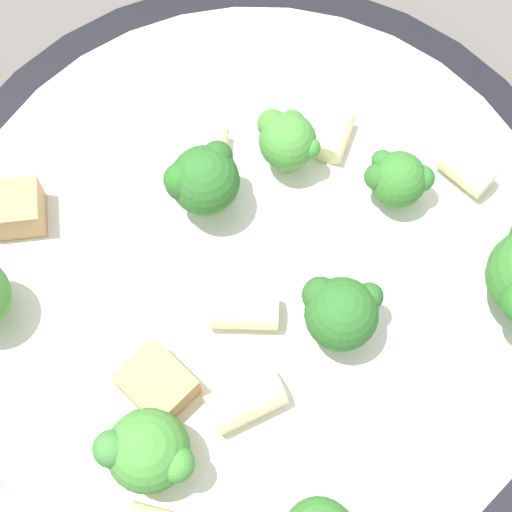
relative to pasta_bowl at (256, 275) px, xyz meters
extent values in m
plane|color=#5B5651|center=(0.00, 0.00, -0.02)|extent=(2.00, 2.00, 0.00)
cylinder|color=black|center=(0.00, 0.00, 0.00)|extent=(0.30, 0.30, 0.03)
cylinder|color=white|center=(0.00, 0.00, 0.01)|extent=(0.27, 0.27, 0.01)
torus|color=black|center=(0.00, 0.00, 0.01)|extent=(0.29, 0.29, 0.00)
cylinder|color=#9EC175|center=(0.02, -0.05, 0.02)|extent=(0.01, 0.01, 0.01)
sphere|color=#478E38|center=(0.02, -0.05, 0.03)|extent=(0.02, 0.02, 0.02)
sphere|color=#499132|center=(0.03, -0.05, 0.04)|extent=(0.01, 0.01, 0.01)
sphere|color=#419236|center=(0.03, -0.05, 0.03)|extent=(0.01, 0.01, 0.01)
sphere|color=green|center=(0.01, -0.05, 0.03)|extent=(0.01, 0.01, 0.01)
cylinder|color=#93B766|center=(-0.02, 0.09, 0.02)|extent=(0.01, 0.01, 0.01)
sphere|color=#478E38|center=(-0.02, 0.09, 0.03)|extent=(0.03, 0.03, 0.03)
sphere|color=#4A9537|center=(-0.01, 0.08, 0.04)|extent=(0.01, 0.01, 0.01)
sphere|color=#408038|center=(-0.01, 0.10, 0.04)|extent=(0.01, 0.01, 0.01)
sphere|color=#459437|center=(-0.03, 0.08, 0.04)|extent=(0.01, 0.01, 0.01)
cylinder|color=#9EC175|center=(-0.02, -0.06, 0.02)|extent=(0.01, 0.01, 0.01)
sphere|color=#387A2D|center=(-0.02, -0.06, 0.03)|extent=(0.02, 0.02, 0.02)
sphere|color=#336A29|center=(-0.02, -0.06, 0.03)|extent=(0.01, 0.01, 0.01)
sphere|color=#31782E|center=(-0.03, -0.07, 0.03)|extent=(0.01, 0.01, 0.01)
sphere|color=#31732D|center=(-0.01, -0.06, 0.03)|extent=(0.01, 0.01, 0.01)
cylinder|color=#93B766|center=(-0.04, 0.00, 0.02)|extent=(0.01, 0.01, 0.01)
sphere|color=#2D6B28|center=(-0.04, 0.00, 0.03)|extent=(0.03, 0.03, 0.03)
sphere|color=#2A6629|center=(-0.05, -0.01, 0.04)|extent=(0.01, 0.01, 0.01)
sphere|color=#2F6427|center=(-0.03, 0.00, 0.04)|extent=(0.01, 0.01, 0.01)
cylinder|color=#93B766|center=(0.03, -0.01, 0.02)|extent=(0.01, 0.01, 0.01)
sphere|color=#2D6B28|center=(0.03, -0.01, 0.04)|extent=(0.03, 0.03, 0.03)
sphere|color=#2B6F25|center=(0.04, 0.00, 0.04)|extent=(0.01, 0.01, 0.01)
sphere|color=#296124|center=(0.04, -0.02, 0.04)|extent=(0.01, 0.01, 0.01)
sphere|color=#295B27|center=(0.04, 0.00, 0.04)|extent=(0.01, 0.01, 0.01)
cylinder|color=beige|center=(-0.04, 0.05, 0.02)|extent=(0.03, 0.03, 0.02)
cylinder|color=beige|center=(0.05, -0.03, 0.02)|extent=(0.02, 0.03, 0.01)
cylinder|color=beige|center=(-0.04, -0.09, 0.02)|extent=(0.02, 0.02, 0.01)
cylinder|color=beige|center=(-0.01, 0.02, 0.02)|extent=(0.03, 0.03, 0.02)
cylinder|color=beige|center=(0.01, -0.07, 0.02)|extent=(0.02, 0.03, 0.01)
cube|color=tan|center=(0.09, 0.05, 0.02)|extent=(0.03, 0.03, 0.02)
cube|color=tan|center=(-0.01, 0.07, 0.02)|extent=(0.03, 0.02, 0.02)
camera|label=1|loc=(-0.08, 0.10, 0.35)|focal=60.00mm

